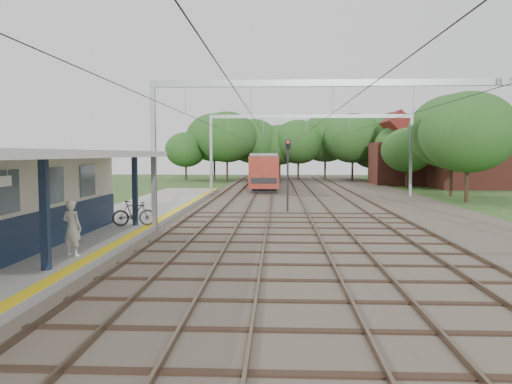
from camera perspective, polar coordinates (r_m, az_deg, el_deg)
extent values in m
plane|color=#2D4C1E|center=(8.67, -2.73, -20.68)|extent=(160.00, 160.00, 0.00)
cube|color=#473D33|center=(38.14, 7.40, -1.10)|extent=(18.00, 90.00, 0.10)
cube|color=gray|center=(23.58, -18.01, -4.36)|extent=(5.00, 52.00, 0.35)
cube|color=yellow|center=(22.87, -12.72, -4.07)|extent=(0.45, 52.00, 0.01)
cube|color=#13213C|center=(17.05, -25.66, -4.90)|extent=(0.06, 18.00, 1.40)
cube|color=slate|center=(16.88, -25.80, 0.13)|extent=(0.05, 16.00, 1.30)
cube|color=#13213C|center=(15.43, -22.99, -2.38)|extent=(0.22, 0.22, 3.20)
cube|color=#13213C|center=(23.83, -13.67, 0.11)|extent=(0.22, 0.22, 3.20)
cube|color=white|center=(13.62, -27.12, 1.07)|extent=(0.06, 0.85, 0.26)
cube|color=brown|center=(38.31, -4.94, -0.87)|extent=(0.07, 88.00, 0.15)
cube|color=brown|center=(38.15, -2.80, -0.88)|extent=(0.07, 88.00, 0.15)
cube|color=brown|center=(38.04, -0.45, -0.89)|extent=(0.07, 88.00, 0.15)
cube|color=brown|center=(37.99, 1.71, -0.90)|extent=(0.07, 88.00, 0.15)
cube|color=brown|center=(38.03, 5.12, -0.91)|extent=(0.07, 88.00, 0.15)
cube|color=brown|center=(38.12, 7.28, -0.92)|extent=(0.07, 88.00, 0.15)
cube|color=brown|center=(38.36, 10.50, -0.92)|extent=(0.07, 88.00, 0.15)
cube|color=brown|center=(38.59, 12.61, -0.92)|extent=(0.07, 88.00, 0.15)
cube|color=gray|center=(23.53, -11.62, 3.87)|extent=(0.22, 0.22, 7.00)
cube|color=gray|center=(23.21, 9.54, 12.19)|extent=(17.00, 0.20, 0.30)
cube|color=gray|center=(43.21, -5.14, 4.14)|extent=(0.22, 0.22, 7.00)
cube|color=gray|center=(44.28, 17.28, 3.96)|extent=(0.22, 0.22, 7.00)
cube|color=gray|center=(43.03, 6.25, 8.59)|extent=(17.00, 0.20, 0.30)
cylinder|color=black|center=(38.10, -3.92, 7.12)|extent=(0.02, 88.00, 0.02)
cylinder|color=black|center=(37.89, 0.63, 7.15)|extent=(0.02, 88.00, 0.02)
cylinder|color=black|center=(37.95, 6.27, 7.12)|extent=(0.02, 88.00, 0.02)
cylinder|color=black|center=(38.35, 11.68, 7.03)|extent=(0.02, 88.00, 0.02)
cylinder|color=#382619|center=(69.69, -6.38, 2.52)|extent=(0.28, 0.28, 2.88)
ellipsoid|color=#1D4719|center=(69.67, -6.40, 5.42)|extent=(6.72, 6.72, 5.76)
cylinder|color=#382619|center=(71.02, -1.33, 2.44)|extent=(0.28, 0.28, 2.52)
ellipsoid|color=#1D4719|center=(70.98, -1.34, 4.92)|extent=(5.88, 5.88, 5.04)
cylinder|color=#382619|center=(67.87, 3.56, 2.64)|extent=(0.28, 0.28, 3.24)
ellipsoid|color=#1D4719|center=(67.86, 3.58, 5.99)|extent=(7.56, 7.56, 6.48)
cylinder|color=#382619|center=(70.24, 8.44, 2.44)|extent=(0.28, 0.28, 2.70)
ellipsoid|color=#1D4719|center=(70.21, 8.47, 5.14)|extent=(6.30, 6.30, 5.40)
cylinder|color=#382619|center=(47.91, 19.19, 1.25)|extent=(0.28, 0.28, 2.52)
ellipsoid|color=#1D4719|center=(47.85, 19.29, 4.94)|extent=(5.88, 5.88, 5.04)
cylinder|color=#382619|center=(63.49, 15.49, 2.21)|extent=(0.28, 0.28, 2.88)
ellipsoid|color=#1D4719|center=(63.46, 15.55, 5.39)|extent=(6.72, 6.72, 5.76)
cube|color=brown|center=(57.53, 23.14, 2.62)|extent=(7.00, 6.00, 4.50)
cube|color=maroon|center=(57.54, 23.24, 5.75)|extent=(4.99, 6.12, 4.99)
cube|color=brown|center=(61.75, 16.83, 3.11)|extent=(8.00, 6.00, 5.00)
cube|color=maroon|center=(61.78, 16.90, 6.26)|extent=(5.52, 6.12, 5.52)
imported|color=white|center=(17.32, -20.28, -3.86)|extent=(0.77, 0.61, 1.85)
imported|color=black|center=(23.69, -13.77, -2.38)|extent=(2.02, 1.02, 1.17)
cube|color=black|center=(52.67, 1.15, 0.73)|extent=(2.17, 15.50, 0.44)
cube|color=maroon|center=(52.59, 1.15, 2.57)|extent=(2.71, 16.84, 2.92)
cube|color=black|center=(52.58, 1.15, 2.89)|extent=(2.75, 15.50, 0.84)
cube|color=slate|center=(52.57, 1.15, 4.29)|extent=(2.50, 16.84, 0.28)
cube|color=black|center=(70.09, 1.48, 1.64)|extent=(2.17, 15.50, 0.44)
cube|color=maroon|center=(70.03, 1.48, 3.02)|extent=(2.71, 16.84, 2.92)
cube|color=black|center=(70.02, 1.48, 3.26)|extent=(2.75, 15.50, 0.84)
cube|color=slate|center=(70.01, 1.49, 4.31)|extent=(2.50, 16.84, 0.28)
cylinder|color=black|center=(30.87, 3.64, 1.39)|extent=(0.14, 0.14, 4.13)
cube|color=black|center=(30.83, 3.66, 5.41)|extent=(0.34, 0.23, 0.57)
sphere|color=red|center=(30.73, 3.67, 5.69)|extent=(0.14, 0.14, 0.14)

